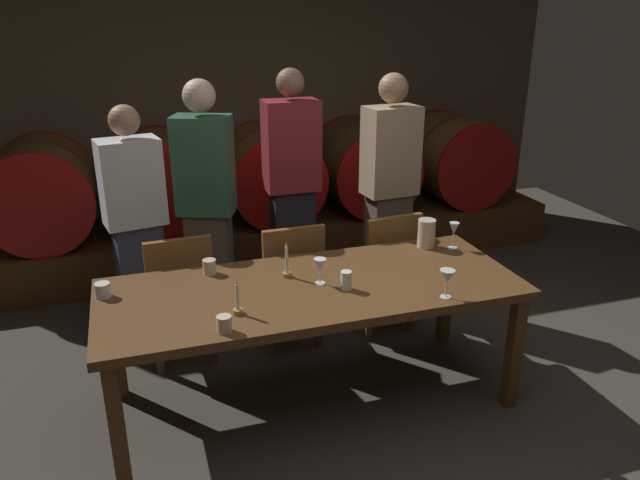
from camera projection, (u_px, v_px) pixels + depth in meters
ground_plane at (380, 430)px, 3.31m from camera, size 7.57×7.57×0.00m
back_wall at (252, 103)px, 5.62m from camera, size 5.82×0.24×2.65m
barrel_shelf at (269, 237)px, 5.54m from camera, size 5.24×0.90×0.38m
wine_barrel_far_left at (43, 192)px, 4.81m from camera, size 0.81×0.83×0.81m
wine_barrel_left at (159, 183)px, 5.06m from camera, size 0.81×0.83×0.81m
wine_barrel_center at (270, 174)px, 5.33m from camera, size 0.81×0.83×0.81m
wine_barrel_right at (364, 166)px, 5.59m from camera, size 0.81×0.83×0.81m
wine_barrel_far_right at (455, 159)px, 5.86m from camera, size 0.81×0.83×0.81m
dining_table at (312, 296)px, 3.32m from camera, size 2.28×0.90×0.74m
chair_left at (180, 292)px, 3.80m from camera, size 0.42×0.42×0.88m
chair_center at (290, 279)px, 3.98m from camera, size 0.41×0.41×0.88m
chair_right at (385, 266)px, 4.18m from camera, size 0.43×0.43×0.88m
guest_far_left at (136, 225)px, 3.98m from camera, size 0.42×0.31×1.60m
guest_center_left at (207, 203)px, 4.19m from camera, size 0.44×0.36×1.73m
guest_center_right at (292, 192)px, 4.37m from camera, size 0.38×0.24×1.78m
guest_far_right at (389, 191)px, 4.46m from camera, size 0.40×0.28×1.74m
candle_left at (238, 305)px, 2.97m from camera, size 0.05×0.05×0.18m
candle_right at (287, 267)px, 3.38m from camera, size 0.05×0.05×0.21m
pitcher at (426, 233)px, 3.79m from camera, size 0.11×0.11×0.18m
wine_glass_left at (320, 266)px, 3.28m from camera, size 0.07×0.07×0.15m
wine_glass_center at (447, 277)px, 3.12m from camera, size 0.08×0.08×0.15m
wine_glass_right at (454, 230)px, 3.76m from camera, size 0.06×0.06×0.17m
cup_far_left at (103, 290)px, 3.15m from camera, size 0.08×0.08×0.08m
cup_center_left at (224, 324)px, 2.81m from camera, size 0.07×0.07×0.08m
cup_center_right at (209, 267)px, 3.43m from camera, size 0.08×0.08×0.08m
cup_far_right at (346, 280)px, 3.23m from camera, size 0.06×0.06×0.10m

